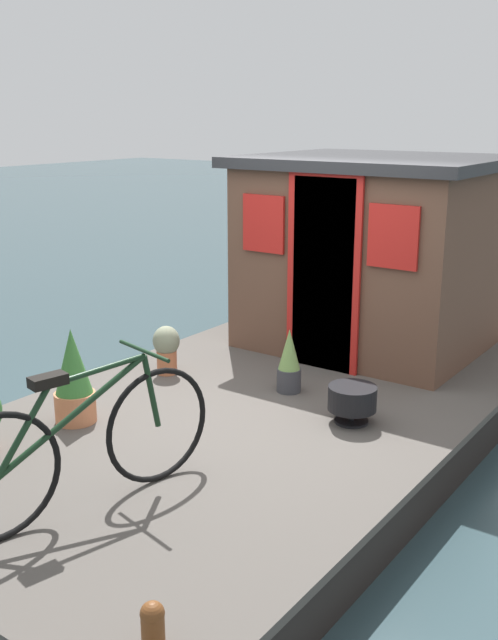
# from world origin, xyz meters

# --- Properties ---
(ground_plane) EXTENTS (60.00, 60.00, 0.00)m
(ground_plane) POSITION_xyz_m (0.00, 0.00, 0.00)
(ground_plane) COLOR #2D4247
(houseboat_deck) EXTENTS (5.96, 3.18, 0.42)m
(houseboat_deck) POSITION_xyz_m (0.00, 0.00, 0.21)
(houseboat_deck) COLOR #4C4742
(houseboat_deck) RESTS_ON ground_plane
(houseboat_cabin) EXTENTS (2.09, 2.33, 1.83)m
(houseboat_cabin) POSITION_xyz_m (1.87, 0.00, 1.35)
(houseboat_cabin) COLOR brown
(houseboat_cabin) RESTS_ON houseboat_deck
(bicycle) EXTENTS (1.72, 0.55, 0.88)m
(bicycle) POSITION_xyz_m (-2.01, -0.14, 0.82)
(bicycle) COLOR black
(bicycle) RESTS_ON houseboat_deck
(potted_plant_lavender) EXTENTS (0.24, 0.24, 0.43)m
(potted_plant_lavender) POSITION_xyz_m (-0.01, 1.03, 0.66)
(potted_plant_lavender) COLOR #B2603D
(potted_plant_lavender) RESTS_ON houseboat_deck
(potted_plant_geranium) EXTENTS (0.30, 0.30, 0.72)m
(potted_plant_geranium) POSITION_xyz_m (-1.20, 0.87, 0.76)
(potted_plant_geranium) COLOR #C6754C
(potted_plant_geranium) RESTS_ON houseboat_deck
(potted_plant_basil) EXTENTS (0.20, 0.20, 0.53)m
(potted_plant_basil) POSITION_xyz_m (0.25, -0.08, 0.67)
(potted_plant_basil) COLOR #38383D
(potted_plant_basil) RESTS_ON houseboat_deck
(charcoal_grill) EXTENTS (0.36, 0.36, 0.28)m
(charcoal_grill) POSITION_xyz_m (-0.02, -0.81, 0.60)
(charcoal_grill) COLOR black
(charcoal_grill) RESTS_ON houseboat_deck
(mooring_bollard) EXTENTS (0.11, 0.11, 0.21)m
(mooring_bollard) POSITION_xyz_m (-2.64, -1.24, 0.53)
(mooring_bollard) COLOR brown
(mooring_bollard) RESTS_ON houseboat_deck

